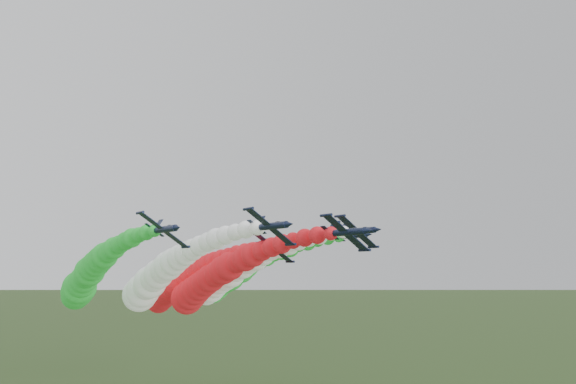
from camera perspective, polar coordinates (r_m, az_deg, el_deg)
name	(u,v)px	position (r m, az deg, el deg)	size (l,w,h in m)	color
jet_lead	(211,281)	(138.55, -7.83, -8.93)	(14.91, 80.45, 21.12)	#111935
jet_inner_left	(158,278)	(140.73, -13.10, -8.48)	(15.11, 80.65, 21.32)	#111935
jet_inner_right	(233,274)	(149.14, -5.65, -8.33)	(14.28, 79.82, 20.49)	#111935
jet_outer_left	(88,278)	(147.90, -19.69, -8.19)	(14.41, 79.95, 20.62)	#111935
jet_outer_right	(238,274)	(161.68, -5.14, -8.34)	(14.35, 79.89, 20.56)	#111935
jet_trail	(177,285)	(162.29, -11.20, -9.26)	(14.57, 80.11, 20.78)	#111935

